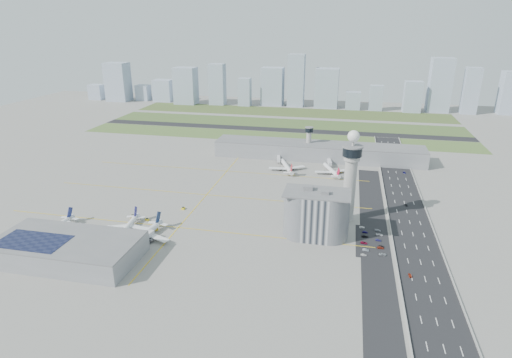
% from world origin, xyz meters
% --- Properties ---
extents(ground, '(1000.00, 1000.00, 0.00)m').
position_xyz_m(ground, '(0.00, 0.00, 0.00)').
color(ground, gray).
extents(grass_strip_0, '(480.00, 50.00, 0.08)m').
position_xyz_m(grass_strip_0, '(-20.00, 225.00, 0.04)').
color(grass_strip_0, '#546F34').
rests_on(grass_strip_0, ground).
extents(grass_strip_1, '(480.00, 60.00, 0.08)m').
position_xyz_m(grass_strip_1, '(-20.00, 300.00, 0.04)').
color(grass_strip_1, '#3F5829').
rests_on(grass_strip_1, ground).
extents(grass_strip_2, '(480.00, 70.00, 0.08)m').
position_xyz_m(grass_strip_2, '(-20.00, 380.00, 0.04)').
color(grass_strip_2, '#495B2B').
rests_on(grass_strip_2, ground).
extents(runway, '(480.00, 22.00, 0.10)m').
position_xyz_m(runway, '(-20.00, 262.00, 0.06)').
color(runway, black).
rests_on(runway, ground).
extents(highway, '(28.00, 500.00, 0.10)m').
position_xyz_m(highway, '(115.00, 0.00, 0.05)').
color(highway, black).
rests_on(highway, ground).
extents(barrier_left, '(0.60, 500.00, 1.20)m').
position_xyz_m(barrier_left, '(101.00, 0.00, 0.60)').
color(barrier_left, '#9E9E99').
rests_on(barrier_left, ground).
extents(barrier_right, '(0.60, 500.00, 1.20)m').
position_xyz_m(barrier_right, '(129.00, 0.00, 0.60)').
color(barrier_right, '#9E9E99').
rests_on(barrier_right, ground).
extents(landside_road, '(18.00, 260.00, 0.08)m').
position_xyz_m(landside_road, '(90.00, -10.00, 0.04)').
color(landside_road, black).
rests_on(landside_road, ground).
extents(parking_lot, '(20.00, 44.00, 0.10)m').
position_xyz_m(parking_lot, '(88.00, -22.00, 0.05)').
color(parking_lot, black).
rests_on(parking_lot, ground).
extents(taxiway_line_h_0, '(260.00, 0.60, 0.01)m').
position_xyz_m(taxiway_line_h_0, '(-40.00, -30.00, 0.01)').
color(taxiway_line_h_0, yellow).
rests_on(taxiway_line_h_0, ground).
extents(taxiway_line_h_1, '(260.00, 0.60, 0.01)m').
position_xyz_m(taxiway_line_h_1, '(-40.00, 30.00, 0.01)').
color(taxiway_line_h_1, yellow).
rests_on(taxiway_line_h_1, ground).
extents(taxiway_line_h_2, '(260.00, 0.60, 0.01)m').
position_xyz_m(taxiway_line_h_2, '(-40.00, 90.00, 0.01)').
color(taxiway_line_h_2, yellow).
rests_on(taxiway_line_h_2, ground).
extents(taxiway_line_v, '(0.60, 260.00, 0.01)m').
position_xyz_m(taxiway_line_v, '(-40.00, 30.00, 0.01)').
color(taxiway_line_v, yellow).
rests_on(taxiway_line_v, ground).
extents(control_tower, '(14.00, 14.00, 64.50)m').
position_xyz_m(control_tower, '(72.00, 8.00, 35.04)').
color(control_tower, '#ADAAA5').
rests_on(control_tower, ground).
extents(secondary_tower, '(8.60, 8.60, 31.90)m').
position_xyz_m(secondary_tower, '(30.00, 150.00, 18.80)').
color(secondary_tower, '#ADAAA5').
rests_on(secondary_tower, ground).
extents(admin_building, '(42.00, 24.00, 33.50)m').
position_xyz_m(admin_building, '(51.99, -22.00, 15.30)').
color(admin_building, '#B2B2B7').
rests_on(admin_building, ground).
extents(terminal_pier, '(210.00, 32.00, 15.80)m').
position_xyz_m(terminal_pier, '(40.00, 148.00, 7.90)').
color(terminal_pier, gray).
rests_on(terminal_pier, ground).
extents(near_terminal, '(84.00, 42.00, 13.00)m').
position_xyz_m(near_terminal, '(-88.07, -82.02, 6.43)').
color(near_terminal, gray).
rests_on(near_terminal, ground).
extents(airplane_near_a, '(35.86, 41.39, 11.03)m').
position_xyz_m(airplane_near_a, '(-117.51, -55.13, 5.52)').
color(airplane_near_a, white).
rests_on(airplane_near_a, ground).
extents(airplane_near_b, '(36.47, 41.45, 10.62)m').
position_xyz_m(airplane_near_b, '(-70.83, -42.81, 5.31)').
color(airplane_near_b, white).
rests_on(airplane_near_b, ground).
extents(airplane_near_c, '(40.38, 45.94, 11.80)m').
position_xyz_m(airplane_near_c, '(-54.64, -51.75, 5.90)').
color(airplane_near_c, white).
rests_on(airplane_near_c, ground).
extents(airplane_far_a, '(47.73, 51.25, 11.57)m').
position_xyz_m(airplane_far_a, '(14.35, 105.44, 5.78)').
color(airplane_far_a, white).
rests_on(airplane_far_a, ground).
extents(airplane_far_b, '(44.90, 47.90, 10.69)m').
position_xyz_m(airplane_far_b, '(56.05, 104.40, 5.35)').
color(airplane_far_b, white).
rests_on(airplane_far_b, ground).
extents(jet_bridge_near_0, '(5.39, 14.31, 5.70)m').
position_xyz_m(jet_bridge_near_0, '(-113.00, -61.00, 2.85)').
color(jet_bridge_near_0, silver).
rests_on(jet_bridge_near_0, ground).
extents(jet_bridge_near_1, '(5.39, 14.31, 5.70)m').
position_xyz_m(jet_bridge_near_1, '(-83.00, -61.00, 2.85)').
color(jet_bridge_near_1, silver).
rests_on(jet_bridge_near_1, ground).
extents(jet_bridge_near_2, '(5.39, 14.31, 5.70)m').
position_xyz_m(jet_bridge_near_2, '(-53.00, -61.00, 2.85)').
color(jet_bridge_near_2, silver).
rests_on(jet_bridge_near_2, ground).
extents(jet_bridge_far_0, '(5.39, 14.31, 5.70)m').
position_xyz_m(jet_bridge_far_0, '(2.00, 132.00, 2.85)').
color(jet_bridge_far_0, silver).
rests_on(jet_bridge_far_0, ground).
extents(jet_bridge_far_1, '(5.39, 14.31, 5.70)m').
position_xyz_m(jet_bridge_far_1, '(52.00, 132.00, 2.85)').
color(jet_bridge_far_1, silver).
rests_on(jet_bridge_far_1, ground).
extents(tug_0, '(3.41, 4.10, 2.05)m').
position_xyz_m(tug_0, '(-78.06, -21.85, 1.02)').
color(tug_0, gold).
rests_on(tug_0, ground).
extents(tug_1, '(3.56, 3.31, 1.71)m').
position_xyz_m(tug_1, '(-65.65, -24.20, 0.85)').
color(tug_1, yellow).
rests_on(tug_1, ground).
extents(tug_2, '(3.36, 2.80, 1.67)m').
position_xyz_m(tug_2, '(-53.20, -36.89, 0.84)').
color(tug_2, yellow).
rests_on(tug_2, ground).
extents(tug_3, '(2.16, 3.09, 1.78)m').
position_xyz_m(tug_3, '(-47.95, -0.69, 0.89)').
color(tug_3, yellow).
rests_on(tug_3, ground).
extents(tug_4, '(3.40, 3.33, 1.64)m').
position_xyz_m(tug_4, '(21.70, 92.99, 0.82)').
color(tug_4, gold).
rests_on(tug_4, ground).
extents(tug_5, '(3.77, 3.01, 1.93)m').
position_xyz_m(tug_5, '(64.06, 109.70, 0.96)').
color(tug_5, '#D58C00').
rests_on(tug_5, ground).
extents(car_lot_0, '(3.58, 1.63, 1.19)m').
position_xyz_m(car_lot_0, '(82.66, -41.32, 0.60)').
color(car_lot_0, silver).
rests_on(car_lot_0, ground).
extents(car_lot_1, '(4.04, 1.55, 1.31)m').
position_xyz_m(car_lot_1, '(84.02, -35.21, 0.66)').
color(car_lot_1, '#86929E').
rests_on(car_lot_1, ground).
extents(car_lot_2, '(4.55, 2.62, 1.19)m').
position_xyz_m(car_lot_2, '(83.15, -26.20, 0.60)').
color(car_lot_2, maroon).
rests_on(car_lot_2, ground).
extents(car_lot_3, '(4.52, 2.29, 1.26)m').
position_xyz_m(car_lot_3, '(83.92, -17.23, 0.63)').
color(car_lot_3, black).
rests_on(car_lot_3, ground).
extents(car_lot_4, '(3.72, 1.61, 1.25)m').
position_xyz_m(car_lot_4, '(84.11, -10.94, 0.62)').
color(car_lot_4, navy).
rests_on(car_lot_4, ground).
extents(car_lot_5, '(3.59, 1.53, 1.15)m').
position_xyz_m(car_lot_5, '(82.18, -4.21, 0.58)').
color(car_lot_5, silver).
rests_on(car_lot_5, ground).
extents(car_lot_6, '(4.90, 2.82, 1.29)m').
position_xyz_m(car_lot_6, '(93.90, -38.50, 0.64)').
color(car_lot_6, '#A1A8AF').
rests_on(car_lot_6, ground).
extents(car_lot_7, '(4.24, 1.76, 1.22)m').
position_xyz_m(car_lot_7, '(93.00, -30.53, 0.61)').
color(car_lot_7, maroon).
rests_on(car_lot_7, ground).
extents(car_lot_8, '(3.54, 1.64, 1.17)m').
position_xyz_m(car_lot_8, '(93.58, -28.28, 0.59)').
color(car_lot_8, black).
rests_on(car_lot_8, ground).
extents(car_lot_9, '(3.72, 1.60, 1.19)m').
position_xyz_m(car_lot_9, '(92.19, -20.62, 0.60)').
color(car_lot_9, '#18164D').
rests_on(car_lot_9, ground).
extents(car_lot_10, '(4.59, 2.33, 1.24)m').
position_xyz_m(car_lot_10, '(93.32, -12.83, 0.62)').
color(car_lot_10, silver).
rests_on(car_lot_10, ground).
extents(car_lot_11, '(4.06, 1.79, 1.16)m').
position_xyz_m(car_lot_11, '(92.57, -6.44, 0.58)').
color(car_lot_11, '#969BA4').
rests_on(car_lot_11, ground).
extents(car_hw_0, '(1.86, 3.77, 1.23)m').
position_xyz_m(car_hw_0, '(107.26, -58.82, 0.62)').
color(car_hw_0, '#A32F17').
rests_on(car_hw_0, ground).
extents(car_hw_1, '(1.73, 3.60, 1.14)m').
position_xyz_m(car_hw_1, '(115.73, 41.38, 0.57)').
color(car_hw_1, black).
rests_on(car_hw_1, ground).
extents(car_hw_2, '(2.43, 4.27, 1.12)m').
position_xyz_m(car_hw_2, '(122.20, 119.57, 0.56)').
color(car_hw_2, navy).
rests_on(car_hw_2, ground).
extents(car_hw_4, '(1.38, 3.25, 1.10)m').
position_xyz_m(car_hw_4, '(109.05, 178.64, 0.55)').
color(car_hw_4, gray).
rests_on(car_hw_4, ground).
extents(skyline_bldg_0, '(24.05, 19.24, 26.50)m').
position_xyz_m(skyline_bldg_0, '(-377.77, 421.70, 13.25)').
color(skyline_bldg_0, '#9EADC1').
rests_on(skyline_bldg_0, ground).
extents(skyline_bldg_1, '(37.63, 30.10, 65.60)m').
position_xyz_m(skyline_bldg_1, '(-331.22, 417.61, 32.80)').
color(skyline_bldg_1, '#9EADC1').
rests_on(skyline_bldg_1, ground).
extents(skyline_bldg_2, '(22.81, 18.25, 26.79)m').
position_xyz_m(skyline_bldg_2, '(-291.25, 430.16, 13.39)').
color(skyline_bldg_2, '#9EADC1').
rests_on(skyline_bldg_2, ground).
extents(skyline_bldg_3, '(32.30, 25.84, 36.93)m').
position_xyz_m(skyline_bldg_3, '(-252.58, 431.35, 18.47)').
color(skyline_bldg_3, '#9EADC1').
rests_on(skyline_bldg_3, ground).
extents(skyline_bldg_4, '(35.81, 28.65, 60.36)m').
position_xyz_m(skyline_bldg_4, '(-204.47, 415.19, 30.18)').
color(skyline_bldg_4, '#9EADC1').
rests_on(skyline_bldg_4, ground).
extents(skyline_bldg_5, '(25.49, 20.39, 66.89)m').
position_xyz_m(skyline_bldg_5, '(-150.11, 419.66, 33.44)').
color(skyline_bldg_5, '#9EADC1').
rests_on(skyline_bldg_5, ground).
extents(skyline_bldg_6, '(20.04, 16.03, 45.20)m').
position_xyz_m(skyline_bldg_6, '(-102.68, 417.90, 22.60)').
color(skyline_bldg_6, '#9EADC1').
rests_on(skyline_bldg_6, ground).
extents(skyline_bldg_7, '(35.76, 28.61, 61.22)m').
position_xyz_m(skyline_bldg_7, '(-59.44, 436.89, 30.61)').
color(skyline_bldg_7, '#9EADC1').
rests_on(skyline_bldg_7, ground).
extents(skyline_bldg_8, '(26.33, 21.06, 83.39)m').
position_xyz_m(skyline_bldg_8, '(-19.42, 431.56, 41.69)').
color(skyline_bldg_8, '#9EADC1').
rests_on(skyline_bldg_8, ground).
extents(skyline_bldg_9, '(36.96, 29.57, 62.11)m').
position_xyz_m(skyline_bldg_9, '(30.27, 432.32, 31.06)').
color(skyline_bldg_9, '#9EADC1').
rests_on(skyline_bldg_9, ground).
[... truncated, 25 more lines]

